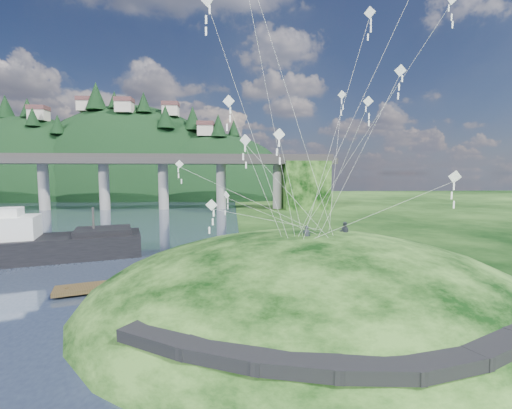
{
  "coord_description": "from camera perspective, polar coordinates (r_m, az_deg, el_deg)",
  "views": [
    {
      "loc": [
        1.9,
        -23.66,
        9.71
      ],
      "look_at": [
        4.0,
        6.0,
        7.0
      ],
      "focal_mm": 24.0,
      "sensor_mm": 36.0,
      "label": 1
    }
  ],
  "objects": [
    {
      "name": "ground",
      "position": [
        25.65,
        -8.36,
        -17.1
      ],
      "size": [
        320.0,
        320.0,
        0.0
      ],
      "primitive_type": "plane",
      "color": "black",
      "rests_on": "ground"
    },
    {
      "name": "grass_hill",
      "position": [
        28.66,
        9.01,
        -17.88
      ],
      "size": [
        36.0,
        32.0,
        13.0
      ],
      "color": "black",
      "rests_on": "ground"
    },
    {
      "name": "footpath",
      "position": [
        16.82,
        17.02,
        -21.99
      ],
      "size": [
        22.29,
        5.84,
        0.83
      ],
      "color": "black",
      "rests_on": "ground"
    },
    {
      "name": "bridge",
      "position": [
        97.92,
        -20.96,
        4.86
      ],
      "size": [
        160.0,
        11.0,
        15.0
      ],
      "color": "#2D2B2B",
      "rests_on": "ground"
    },
    {
      "name": "far_ridge",
      "position": [
        153.72,
        -21.24,
        -1.55
      ],
      "size": [
        153.0,
        70.0,
        94.5
      ],
      "color": "black",
      "rests_on": "ground"
    },
    {
      "name": "work_barge",
      "position": [
        45.57,
        -33.58,
        -5.46
      ],
      "size": [
        23.17,
        12.48,
        7.83
      ],
      "color": "black",
      "rests_on": "ground"
    },
    {
      "name": "wooden_dock",
      "position": [
        31.7,
        -18.26,
        -12.09
      ],
      "size": [
        13.55,
        6.38,
        0.97
      ],
      "color": "#382A16",
      "rests_on": "ground"
    },
    {
      "name": "kite_flyers",
      "position": [
        28.5,
        13.07,
        -2.96
      ],
      "size": [
        4.58,
        3.13,
        1.73
      ],
      "color": "#292D37",
      "rests_on": "ground"
    },
    {
      "name": "kite_swarm",
      "position": [
        25.16,
        8.22,
        19.65
      ],
      "size": [
        18.91,
        12.37,
        20.41
      ],
      "color": "white",
      "rests_on": "ground"
    }
  ]
}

